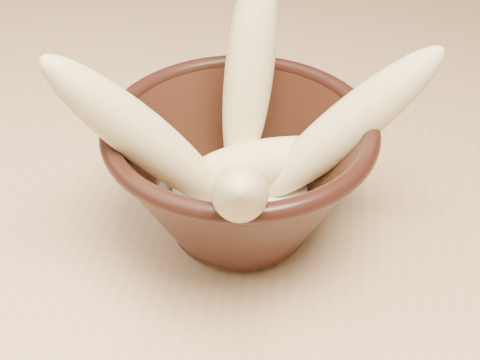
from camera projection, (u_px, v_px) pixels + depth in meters
table at (476, 203)px, 0.67m from camera, size 1.20×0.80×0.75m
bowl at (240, 170)px, 0.48m from camera, size 0.19×0.19×0.10m
milk_puddle at (240, 197)px, 0.50m from camera, size 0.11×0.11×0.01m
banana_upright at (249, 71)px, 0.48m from camera, size 0.05×0.09×0.17m
banana_left at (142, 136)px, 0.44m from camera, size 0.14×0.09×0.16m
banana_right at (347, 126)px, 0.46m from camera, size 0.15×0.07×0.14m
banana_across at (270, 162)px, 0.49m from camera, size 0.13×0.07×0.04m
banana_front at (239, 197)px, 0.41m from camera, size 0.06×0.14×0.13m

